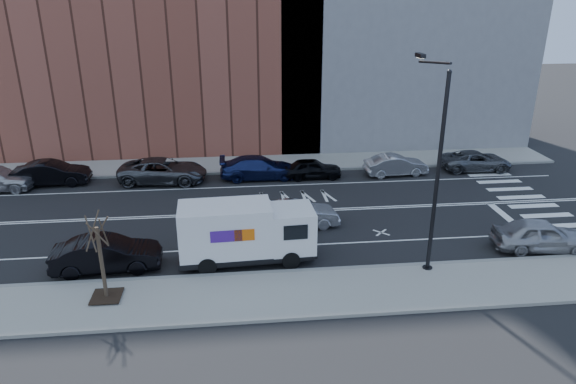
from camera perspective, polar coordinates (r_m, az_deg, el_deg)
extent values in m
plane|color=black|center=(29.67, -2.65, -2.28)|extent=(120.00, 120.00, 0.00)
cube|color=gray|center=(21.87, -1.23, -11.36)|extent=(44.00, 3.60, 0.15)
cube|color=gray|center=(37.86, -3.46, 3.16)|extent=(44.00, 3.60, 0.15)
cube|color=gray|center=(23.39, -1.60, -8.96)|extent=(44.00, 0.25, 0.17)
cube|color=gray|center=(36.15, -3.33, 2.28)|extent=(44.00, 0.25, 0.17)
cube|color=brown|center=(43.24, -15.57, 19.48)|extent=(26.00, 10.00, 22.00)
cylinder|color=black|center=(22.71, 16.27, 1.48)|extent=(0.18, 0.18, 9.00)
cylinder|color=black|center=(24.50, 15.20, -8.24)|extent=(0.44, 0.44, 0.20)
sphere|color=black|center=(21.67, 17.50, 12.61)|extent=(0.20, 0.20, 0.20)
cylinder|color=black|center=(23.21, 15.91, 13.67)|extent=(0.11, 3.49, 0.48)
cube|color=black|center=(24.78, 14.50, 14.48)|extent=(0.25, 0.80, 0.18)
cube|color=#FFF2CC|center=(24.79, 14.48, 14.26)|extent=(0.18, 0.55, 0.03)
cube|color=black|center=(22.76, -19.50, -10.84)|extent=(1.20, 1.20, 0.04)
cylinder|color=#382B1E|center=(22.02, -19.99, -7.48)|extent=(0.16, 0.16, 3.20)
cylinder|color=#382B1E|center=(21.35, -19.81, -4.17)|extent=(0.06, 0.80, 1.44)
cylinder|color=#382B1E|center=(21.60, -20.11, -3.91)|extent=(0.81, 0.31, 1.19)
cylinder|color=#382B1E|center=(21.59, -20.89, -4.03)|extent=(0.58, 0.76, 1.50)
cylinder|color=#382B1E|center=(21.34, -21.07, -4.37)|extent=(0.47, 0.61, 1.37)
cylinder|color=#382B1E|center=(21.18, -20.40, -4.46)|extent=(0.72, 0.29, 1.13)
cube|color=black|center=(24.39, -4.71, -6.69)|extent=(6.28, 2.39, 0.30)
cube|color=white|center=(24.11, 0.43, -4.04)|extent=(2.10, 2.24, 2.00)
cube|color=black|center=(24.15, 2.82, -3.24)|extent=(0.15, 1.85, 0.95)
cube|color=black|center=(23.02, 0.86, -4.52)|extent=(1.10, 0.09, 0.70)
cube|color=black|center=(24.97, 0.04, -2.36)|extent=(1.10, 0.09, 0.70)
cube|color=black|center=(24.71, 2.68, -5.98)|extent=(0.24, 2.00, 0.35)
cube|color=white|center=(23.78, -6.97, -4.06)|extent=(4.29, 2.39, 2.30)
cube|color=#47198C|center=(22.71, -6.88, -4.92)|extent=(1.40, 0.09, 0.55)
cube|color=orange|center=(22.73, -4.86, -4.80)|extent=(0.90, 0.06, 0.55)
cube|color=#47198C|center=(24.73, -7.08, -2.64)|extent=(1.40, 0.09, 0.55)
cube|color=orange|center=(24.76, -5.24, -2.54)|extent=(0.90, 0.06, 0.55)
cylinder|color=black|center=(23.72, 0.33, -7.56)|extent=(0.85, 0.32, 0.84)
cylinder|color=black|center=(25.47, -0.38, -5.41)|extent=(0.85, 0.32, 0.84)
cylinder|color=black|center=(23.50, -8.94, -8.14)|extent=(0.85, 0.32, 0.84)
cylinder|color=black|center=(25.26, -8.97, -5.93)|extent=(0.85, 0.32, 0.84)
imported|color=black|center=(37.05, -24.79, 1.91)|extent=(4.86, 1.89, 1.58)
imported|color=#47484E|center=(35.10, -13.72, 2.33)|extent=(5.95, 3.15, 1.60)
imported|color=navy|center=(34.88, -3.26, 2.74)|extent=(5.27, 2.17, 1.53)
imported|color=black|center=(34.94, 2.74, 2.63)|extent=(3.94, 1.60, 1.34)
imported|color=#9E9EA2|center=(36.25, 11.89, 2.94)|extent=(4.40, 1.83, 1.42)
imported|color=#4F5257|center=(38.88, 20.17, 3.28)|extent=(5.00, 2.50, 1.36)
imported|color=#B1B1B6|center=(27.55, 1.10, -2.56)|extent=(4.52, 2.04, 1.44)
imported|color=black|center=(24.82, -19.50, -6.54)|extent=(4.90, 1.99, 1.58)
imported|color=#9B9A9F|center=(28.06, 26.28, -4.31)|extent=(4.78, 2.33, 1.57)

